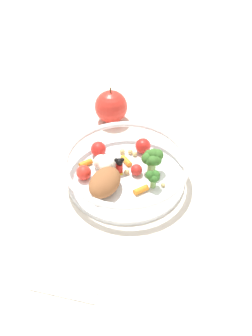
% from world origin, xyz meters
% --- Properties ---
extents(ground_plane, '(2.40, 2.40, 0.00)m').
position_xyz_m(ground_plane, '(0.00, 0.00, 0.00)').
color(ground_plane, silver).
extents(food_container, '(0.25, 0.25, 0.07)m').
position_xyz_m(food_container, '(-0.01, -0.02, 0.03)').
color(food_container, white).
rests_on(food_container, ground_plane).
extents(loose_apple, '(0.08, 0.08, 0.09)m').
position_xyz_m(loose_apple, '(-0.22, -0.04, 0.04)').
color(loose_apple, red).
rests_on(loose_apple, ground_plane).
extents(folded_napkin, '(0.14, 0.13, 0.01)m').
position_xyz_m(folded_napkin, '(0.18, -0.11, 0.00)').
color(folded_napkin, white).
rests_on(folded_napkin, ground_plane).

